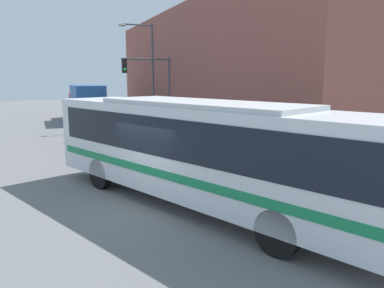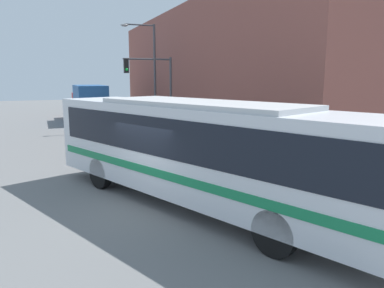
{
  "view_description": "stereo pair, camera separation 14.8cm",
  "coord_description": "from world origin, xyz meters",
  "px_view_note": "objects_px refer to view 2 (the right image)",
  "views": [
    {
      "loc": [
        -3.14,
        -10.49,
        3.88
      ],
      "look_at": [
        2.27,
        2.47,
        1.39
      ],
      "focal_mm": 35.0,
      "sensor_mm": 36.0,
      "label": 1
    },
    {
      "loc": [
        -3.0,
        -10.55,
        3.88
      ],
      "look_at": [
        2.27,
        2.47,
        1.39
      ],
      "focal_mm": 35.0,
      "sensor_mm": 36.0,
      "label": 2
    }
  ],
  "objects_px": {
    "fire_hydrant": "(222,147)",
    "delivery_truck": "(89,102)",
    "pedestrian_near_corner": "(231,135)",
    "parking_meter": "(206,131)",
    "traffic_light_pole": "(154,81)",
    "city_bus": "(199,146)",
    "street_lamp": "(151,67)"
  },
  "relations": [
    {
      "from": "fire_hydrant",
      "to": "street_lamp",
      "type": "height_order",
      "value": "street_lamp"
    },
    {
      "from": "fire_hydrant",
      "to": "pedestrian_near_corner",
      "type": "distance_m",
      "value": 1.32
    },
    {
      "from": "city_bus",
      "to": "street_lamp",
      "type": "bearing_deg",
      "value": 56.07
    },
    {
      "from": "delivery_truck",
      "to": "traffic_light_pole",
      "type": "height_order",
      "value": "traffic_light_pole"
    },
    {
      "from": "delivery_truck",
      "to": "street_lamp",
      "type": "bearing_deg",
      "value": -59.67
    },
    {
      "from": "fire_hydrant",
      "to": "parking_meter",
      "type": "xyz_separation_m",
      "value": [
        -0.0,
        1.96,
        0.5
      ]
    },
    {
      "from": "traffic_light_pole",
      "to": "pedestrian_near_corner",
      "type": "bearing_deg",
      "value": -75.19
    },
    {
      "from": "city_bus",
      "to": "pedestrian_near_corner",
      "type": "relative_size",
      "value": 7.86
    },
    {
      "from": "traffic_light_pole",
      "to": "street_lamp",
      "type": "distance_m",
      "value": 4.29
    },
    {
      "from": "fire_hydrant",
      "to": "pedestrian_near_corner",
      "type": "relative_size",
      "value": 0.52
    },
    {
      "from": "city_bus",
      "to": "parking_meter",
      "type": "distance_m",
      "value": 8.9
    },
    {
      "from": "parking_meter",
      "to": "delivery_truck",
      "type": "bearing_deg",
      "value": 103.3
    },
    {
      "from": "city_bus",
      "to": "traffic_light_pole",
      "type": "relative_size",
      "value": 2.44
    },
    {
      "from": "delivery_truck",
      "to": "parking_meter",
      "type": "height_order",
      "value": "delivery_truck"
    },
    {
      "from": "city_bus",
      "to": "traffic_light_pole",
      "type": "height_order",
      "value": "traffic_light_pole"
    },
    {
      "from": "pedestrian_near_corner",
      "to": "parking_meter",
      "type": "bearing_deg",
      "value": 129.97
    },
    {
      "from": "fire_hydrant",
      "to": "traffic_light_pole",
      "type": "height_order",
      "value": "traffic_light_pole"
    },
    {
      "from": "delivery_truck",
      "to": "parking_meter",
      "type": "bearing_deg",
      "value": -76.7
    },
    {
      "from": "delivery_truck",
      "to": "fire_hydrant",
      "type": "xyz_separation_m",
      "value": [
        4.01,
        -18.94,
        -1.18
      ]
    },
    {
      "from": "street_lamp",
      "to": "traffic_light_pole",
      "type": "bearing_deg",
      "value": -102.75
    },
    {
      "from": "fire_hydrant",
      "to": "delivery_truck",
      "type": "bearing_deg",
      "value": 101.97
    },
    {
      "from": "fire_hydrant",
      "to": "traffic_light_pole",
      "type": "relative_size",
      "value": 0.16
    },
    {
      "from": "parking_meter",
      "to": "pedestrian_near_corner",
      "type": "height_order",
      "value": "pedestrian_near_corner"
    },
    {
      "from": "fire_hydrant",
      "to": "parking_meter",
      "type": "relative_size",
      "value": 0.61
    },
    {
      "from": "city_bus",
      "to": "parking_meter",
      "type": "height_order",
      "value": "city_bus"
    },
    {
      "from": "street_lamp",
      "to": "pedestrian_near_corner",
      "type": "relative_size",
      "value": 4.88
    },
    {
      "from": "fire_hydrant",
      "to": "parking_meter",
      "type": "bearing_deg",
      "value": 90.0
    },
    {
      "from": "delivery_truck",
      "to": "fire_hydrant",
      "type": "relative_size",
      "value": 9.85
    },
    {
      "from": "parking_meter",
      "to": "traffic_light_pole",
      "type": "bearing_deg",
      "value": 99.16
    },
    {
      "from": "pedestrian_near_corner",
      "to": "fire_hydrant",
      "type": "bearing_deg",
      "value": -137.82
    },
    {
      "from": "parking_meter",
      "to": "street_lamp",
      "type": "bearing_deg",
      "value": 90.44
    },
    {
      "from": "parking_meter",
      "to": "pedestrian_near_corner",
      "type": "xyz_separation_m",
      "value": [
        0.93,
        -1.11,
        -0.11
      ]
    }
  ]
}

